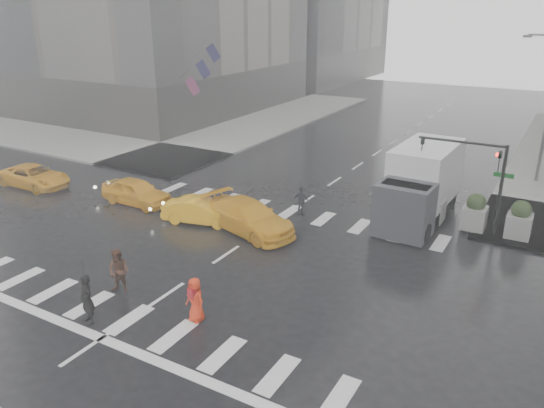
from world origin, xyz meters
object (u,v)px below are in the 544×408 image
Objects in this scene: traffic_signal_pole at (481,169)px; box_truck at (420,183)px; pedestrian_orange at (195,300)px; pedestrian_brown at (119,271)px; taxi_mid at (201,211)px; taxi_front at (137,192)px.

traffic_signal_pole is 0.64× the size of box_truck.
pedestrian_brown is at bearing -170.90° from pedestrian_orange.
traffic_signal_pole is 13.64m from taxi_mid.
taxi_front is 15.21m from box_truck.
box_truck is at bearing 83.58° from pedestrian_orange.
taxi_front is at bearing 153.35° from pedestrian_orange.
pedestrian_brown is 0.46× the size of taxi_mid.
traffic_signal_pole reaches higher than pedestrian_orange.
taxi_mid is at bearing 88.90° from pedestrian_brown.
pedestrian_brown is at bearing 177.82° from taxi_mid.
box_truck is (-2.82, 0.35, -1.22)m from traffic_signal_pole.
pedestrian_orange is at bearing -14.94° from pedestrian_brown.
traffic_signal_pole is 2.74× the size of pedestrian_orange.
pedestrian_brown is at bearing -129.93° from traffic_signal_pole.
box_truck is (7.84, 13.09, 1.10)m from pedestrian_brown.
traffic_signal_pole is at bearing 36.94° from pedestrian_brown.
box_truck is at bearing -71.88° from taxi_mid.
taxi_front is 1.08× the size of taxi_mid.
traffic_signal_pole reaches higher than taxi_mid.
taxi_front is (-10.00, 7.69, -0.11)m from pedestrian_orange.
pedestrian_brown is 3.72m from pedestrian_orange.
traffic_signal_pole is 1.07× the size of taxi_front.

